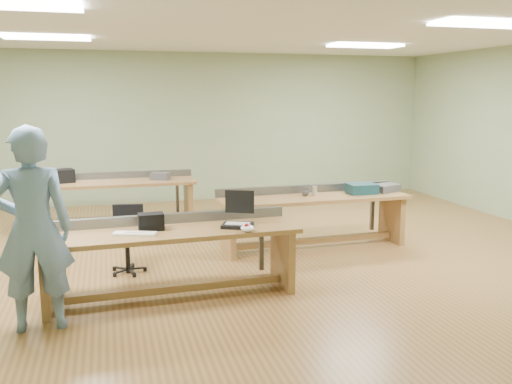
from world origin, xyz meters
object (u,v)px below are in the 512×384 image
(laptop_base, at_px, (238,225))
(drinks_can, at_px, (315,191))
(parts_bin_teal, at_px, (362,189))
(workbench_front, at_px, (171,247))
(camera_bag, at_px, (151,222))
(task_chair, at_px, (128,248))
(workbench_mid, at_px, (313,209))
(workbench_back, at_px, (110,193))
(mug, at_px, (305,192))
(parts_bin_grey, at_px, (386,188))
(person, at_px, (33,229))

(laptop_base, relative_size, drinks_can, 2.52)
(parts_bin_teal, xyz_separation_m, drinks_can, (-0.72, 0.04, -0.01))
(workbench_front, relative_size, parts_bin_teal, 6.78)
(laptop_base, relative_size, camera_bag, 1.23)
(task_chair, bearing_deg, workbench_front, -56.55)
(workbench_mid, relative_size, workbench_back, 0.98)
(workbench_front, xyz_separation_m, workbench_back, (-0.60, 3.53, 0.00))
(parts_bin_teal, relative_size, drinks_can, 3.15)
(workbench_front, height_order, laptop_base, workbench_front)
(laptop_base, bearing_deg, drinks_can, 70.06)
(workbench_front, xyz_separation_m, laptop_base, (0.72, -0.08, 0.21))
(workbench_back, relative_size, drinks_can, 21.82)
(camera_bag, height_order, task_chair, camera_bag)
(workbench_front, bearing_deg, mug, 33.18)
(task_chair, bearing_deg, workbench_back, 104.14)
(workbench_back, distance_m, parts_bin_grey, 4.47)
(workbench_front, relative_size, task_chair, 3.33)
(workbench_back, distance_m, person, 4.10)
(workbench_mid, distance_m, task_chair, 2.66)
(camera_bag, height_order, parts_bin_teal, camera_bag)
(camera_bag, xyz_separation_m, task_chair, (-0.22, 0.95, -0.54))
(mug, bearing_deg, workbench_back, 142.28)
(workbench_back, bearing_deg, drinks_can, -35.98)
(workbench_mid, relative_size, camera_bag, 10.37)
(parts_bin_teal, bearing_deg, task_chair, -172.76)
(workbench_mid, bearing_deg, laptop_base, -135.56)
(workbench_front, height_order, person, person)
(laptop_base, height_order, camera_bag, camera_bag)
(workbench_back, distance_m, parts_bin_teal, 4.14)
(drinks_can, bearing_deg, parts_bin_grey, 0.30)
(workbench_mid, bearing_deg, workbench_back, 141.65)
(workbench_back, height_order, mug, workbench_back)
(person, xyz_separation_m, laptop_base, (2.02, 0.40, -0.19))
(workbench_mid, relative_size, drinks_can, 21.28)
(person, relative_size, drinks_can, 14.86)
(workbench_mid, height_order, workbench_back, same)
(person, bearing_deg, task_chair, -123.57)
(workbench_mid, height_order, laptop_base, workbench_mid)
(workbench_front, xyz_separation_m, camera_bag, (-0.20, 0.03, 0.29))
(camera_bag, bearing_deg, mug, 30.47)
(drinks_can, bearing_deg, person, -151.22)
(camera_bag, height_order, parts_bin_grey, camera_bag)
(workbench_mid, relative_size, mug, 23.37)
(parts_bin_grey, bearing_deg, camera_bag, -158.17)
(workbench_mid, relative_size, laptop_base, 8.45)
(camera_bag, bearing_deg, workbench_back, 94.99)
(task_chair, distance_m, parts_bin_grey, 3.84)
(workbench_back, distance_m, drinks_can, 3.52)
(mug, bearing_deg, workbench_mid, -18.30)
(workbench_back, xyz_separation_m, person, (-0.70, -4.02, 0.40))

